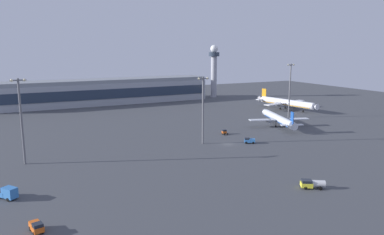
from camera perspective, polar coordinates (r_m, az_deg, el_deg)
The scene contains 13 objects.
ground_plane at distance 144.29m, azimuth 5.55°, elevation -4.13°, with size 416.00×416.00×0.00m, color #424449.
terminal_building at distance 252.65m, azimuth -13.30°, elevation 3.93°, with size 139.61×22.40×16.40m.
control_tower at distance 278.76m, azimuth 3.41°, elevation 7.78°, with size 8.00×8.00×38.86m.
airplane_near_gate at distance 179.66m, azimuth 13.27°, elevation -0.21°, with size 28.63×36.41×9.57m.
airplane_far_stand at distance 229.92m, azimuth 14.31°, elevation 2.25°, with size 33.73×43.09×11.12m.
baggage_tractor at distance 84.26m, azimuth -22.94°, elevation -15.29°, with size 2.85×4.48×2.25m.
pushback_tug at distance 160.10m, azimuth 5.03°, elevation -2.23°, with size 2.14×3.26×2.05m.
maintenance_van at distance 146.29m, azimuth 8.88°, elevation -3.52°, with size 4.55×3.84×2.25m.
fuel_truck at distance 104.56m, azimuth 18.07°, elevation -9.70°, with size 6.47×5.07×2.35m.
catering_truck at distance 103.95m, azimuth -26.66°, elevation -10.35°, with size 5.20×5.96×3.05m.
apron_light_east at distance 201.84m, azimuth 14.90°, elevation 4.52°, with size 4.80×0.90×28.69m.
apron_light_central at distance 127.96m, azimuth -24.94°, elevation 0.18°, with size 4.80×0.90×27.65m.
apron_light_west at distance 141.55m, azimuth 1.71°, elevation 1.78°, with size 4.80×0.90×26.02m.
Camera 1 is at (-73.59, -118.47, 37.03)m, focal length 34.46 mm.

